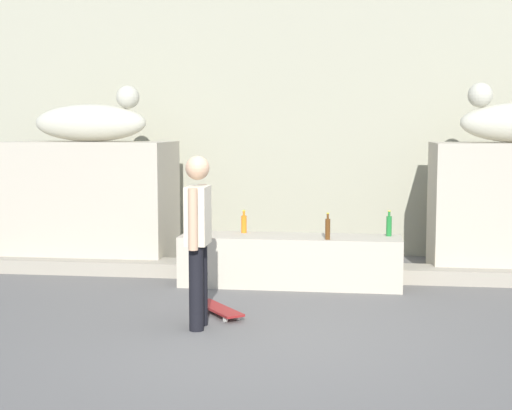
% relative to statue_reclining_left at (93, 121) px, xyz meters
% --- Properties ---
extents(ground_plane, '(40.00, 40.00, 0.00)m').
position_rel_statue_reclining_left_xyz_m(ground_plane, '(2.88, -3.60, -2.02)').
color(ground_plane, '#605E5B').
extents(facade_wall, '(10.77, 0.60, 5.40)m').
position_rel_statue_reclining_left_xyz_m(facade_wall, '(2.88, 1.52, 0.68)').
color(facade_wall, '#A5A289').
rests_on(facade_wall, ground_plane).
extents(pedestal_left, '(2.25, 1.24, 1.74)m').
position_rel_statue_reclining_left_xyz_m(pedestal_left, '(-0.04, 0.00, -1.15)').
color(pedestal_left, '#B7AD99').
rests_on(pedestal_left, ground_plane).
extents(statue_reclining_left, '(1.60, 0.57, 0.78)m').
position_rel_statue_reclining_left_xyz_m(statue_reclining_left, '(0.00, 0.00, 0.00)').
color(statue_reclining_left, beige).
rests_on(statue_reclining_left, pedestal_left).
extents(ledge_block, '(2.70, 0.64, 0.62)m').
position_rel_statue_reclining_left_xyz_m(ledge_block, '(2.88, -1.11, -1.71)').
color(ledge_block, '#B7AD99').
rests_on(ledge_block, ground_plane).
extents(skater, '(0.23, 0.54, 1.67)m').
position_rel_statue_reclining_left_xyz_m(skater, '(2.17, -3.14, -1.10)').
color(skater, black).
rests_on(skater, ground_plane).
extents(skateboard, '(0.65, 0.76, 0.08)m').
position_rel_statue_reclining_left_xyz_m(skateboard, '(2.26, -2.63, -1.96)').
color(skateboard, maroon).
rests_on(skateboard, ground_plane).
extents(bottle_brown, '(0.06, 0.06, 0.32)m').
position_rel_statue_reclining_left_xyz_m(bottle_brown, '(3.34, -1.33, -1.27)').
color(bottle_brown, '#593314').
rests_on(bottle_brown, ledge_block).
extents(bottle_red, '(0.08, 0.08, 0.28)m').
position_rel_statue_reclining_left_xyz_m(bottle_red, '(1.65, -1.15, -1.29)').
color(bottle_red, red).
rests_on(bottle_red, ledge_block).
extents(bottle_green, '(0.07, 0.07, 0.32)m').
position_rel_statue_reclining_left_xyz_m(bottle_green, '(4.07, -0.95, -1.27)').
color(bottle_green, '#1E722D').
rests_on(bottle_green, ledge_block).
extents(bottle_orange, '(0.07, 0.07, 0.29)m').
position_rel_statue_reclining_left_xyz_m(bottle_orange, '(2.28, -0.91, -1.29)').
color(bottle_orange, orange).
rests_on(bottle_orange, ledge_block).
extents(stair_step, '(8.08, 0.50, 0.18)m').
position_rel_statue_reclining_left_xyz_m(stair_step, '(2.88, -0.64, -1.93)').
color(stair_step, gray).
rests_on(stair_step, ground_plane).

